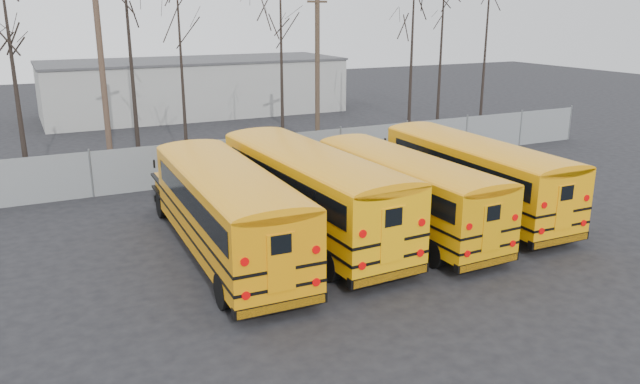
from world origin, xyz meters
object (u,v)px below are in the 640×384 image
bus_c (402,186)px  bus_d (471,169)px  utility_pole_right (317,69)px  utility_pole_left (102,69)px  bus_b (308,185)px  bus_a (225,203)px

bus_c → bus_d: bus_d is taller
bus_d → utility_pole_right: size_ratio=1.24×
bus_c → utility_pole_left: bearing=116.4°
bus_b → utility_pole_right: utility_pole_right is taller
bus_d → utility_pole_right: (-0.04, 13.59, 2.72)m
bus_d → utility_pole_left: size_ratio=1.13×
utility_pole_left → utility_pole_right: (11.49, -0.79, -0.40)m
bus_d → utility_pole_left: utility_pole_left is taller
utility_pole_right → bus_c: bearing=-126.8°
bus_c → utility_pole_right: 14.85m
bus_a → utility_pole_left: size_ratio=1.17×
bus_a → bus_c: (6.46, -0.39, -0.12)m
bus_c → bus_d: bearing=7.3°
bus_c → bus_d: 3.61m
bus_a → bus_b: (3.17, 0.52, 0.07)m
bus_c → utility_pole_left: (-7.96, 14.94, 3.19)m
bus_c → utility_pole_left: utility_pole_left is taller
bus_a → utility_pole_left: 14.95m
bus_c → bus_d: (3.57, 0.56, 0.06)m
bus_b → bus_d: (6.85, -0.35, -0.13)m
bus_d → bus_b: bearing=178.0°
bus_a → bus_d: bus_a is taller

